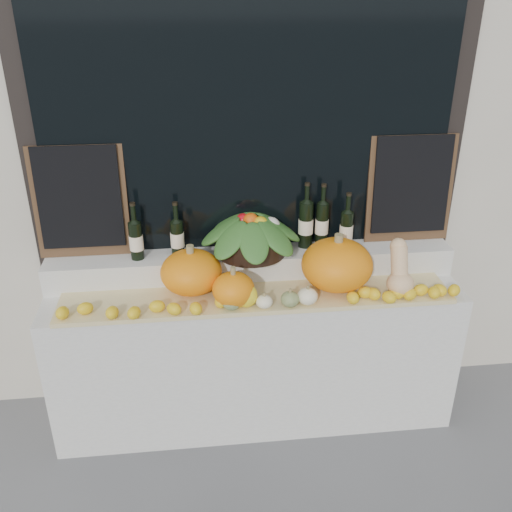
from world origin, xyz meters
TOP-DOWN VIEW (x-y plane):
  - storefront_facade at (0.00, 2.25)m, footprint 7.00×0.94m
  - display_sill at (0.00, 1.52)m, footprint 2.30×0.55m
  - rear_tier at (0.00, 1.68)m, footprint 2.30×0.25m
  - straw_bedding at (0.00, 1.40)m, footprint 2.10×0.32m
  - pumpkin_left at (-0.34, 1.49)m, footprint 0.40×0.40m
  - pumpkin_right at (0.44, 1.44)m, footprint 0.49×0.49m
  - pumpkin_center at (-0.13, 1.33)m, footprint 0.22×0.22m
  - butternut_squash at (0.76, 1.36)m, footprint 0.15×0.21m
  - decorative_gourds at (0.03, 1.29)m, footprint 0.50×0.13m
  - lemon_heap at (0.00, 1.29)m, footprint 2.20×0.16m
  - produce_bowl at (-0.01, 1.66)m, footprint 0.60×0.60m
  - wine_bottle_far_left at (-0.64, 1.65)m, footprint 0.08×0.08m
  - wine_bottle_near_left at (-0.41, 1.69)m, footprint 0.08×0.08m
  - wine_bottle_tall at (0.31, 1.71)m, footprint 0.08×0.08m
  - wine_bottle_near_right at (0.41, 1.71)m, footprint 0.08×0.08m
  - wine_bottle_far_right at (0.54, 1.66)m, footprint 0.08×0.08m
  - chalkboard_left at (-0.92, 1.74)m, footprint 0.50×0.07m
  - chalkboard_right at (0.92, 1.74)m, footprint 0.50×0.07m

SIDE VIEW (x-z plane):
  - display_sill at x=0.00m, z-range 0.00..0.88m
  - straw_bedding at x=0.00m, z-range 0.88..0.90m
  - lemon_heap at x=0.00m, z-range 0.91..0.97m
  - decorative_gourds at x=0.03m, z-range 0.88..1.03m
  - rear_tier at x=0.00m, z-range 0.88..1.04m
  - pumpkin_center at x=-0.13m, z-range 0.91..1.08m
  - pumpkin_left at x=-0.34m, z-range 0.91..1.14m
  - butternut_squash at x=0.76m, z-range 0.88..1.17m
  - pumpkin_right at x=0.44m, z-range 0.91..1.18m
  - wine_bottle_near_left at x=-0.41m, z-range 0.99..1.30m
  - wine_bottle_far_left at x=-0.64m, z-range 0.99..1.32m
  - wine_bottle_far_right at x=0.54m, z-range 0.99..1.32m
  - produce_bowl at x=-0.01m, z-range 1.04..1.28m
  - wine_bottle_near_right at x=0.41m, z-range 0.99..1.36m
  - wine_bottle_tall at x=0.31m, z-range 0.99..1.37m
  - chalkboard_left at x=-0.92m, z-range 1.05..1.67m
  - chalkboard_right at x=0.92m, z-range 1.05..1.67m
  - storefront_facade at x=0.00m, z-range 0.00..4.50m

